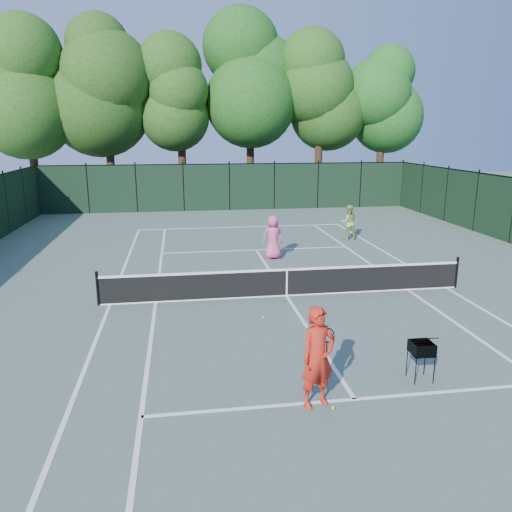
{
  "coord_description": "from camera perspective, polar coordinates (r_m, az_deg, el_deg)",
  "views": [
    {
      "loc": [
        -3.25,
        -14.82,
        5.13
      ],
      "look_at": [
        -0.84,
        1.0,
        1.1
      ],
      "focal_mm": 35.0,
      "sensor_mm": 36.0,
      "label": 1
    }
  ],
  "objects": [
    {
      "name": "fence_far",
      "position": [
        33.18,
        -3.04,
        7.83
      ],
      "size": [
        24.0,
        0.05,
        3.0
      ],
      "primitive_type": "cube",
      "color": "black",
      "rests_on": "ground"
    },
    {
      "name": "sideline_singles_left",
      "position": [
        15.71,
        -11.4,
        -5.21
      ],
      "size": [
        0.1,
        23.77,
        0.01
      ],
      "primitive_type": "cube",
      "color": "white",
      "rests_on": "ground"
    },
    {
      "name": "loose_ball_near_cart",
      "position": [
        9.98,
        8.8,
        -16.77
      ],
      "size": [
        0.07,
        0.07,
        0.07
      ],
      "primitive_type": "sphere",
      "color": "#C7D62B",
      "rests_on": "ground"
    },
    {
      "name": "sideline_singles_right",
      "position": [
        17.33,
        16.96,
        -3.71
      ],
      "size": [
        0.1,
        23.77,
        0.01
      ],
      "primitive_type": "cube",
      "color": "white",
      "rests_on": "ground"
    },
    {
      "name": "loose_ball_midcourt",
      "position": [
        14.13,
        0.85,
        -7.01
      ],
      "size": [
        0.07,
        0.07,
        0.07
      ],
      "primitive_type": "sphere",
      "color": "#C9EB30",
      "rests_on": "ground"
    },
    {
      "name": "service_line_near",
      "position": [
        10.38,
        11.22,
        -15.75
      ],
      "size": [
        8.23,
        0.1,
        0.01
      ],
      "primitive_type": "cube",
      "color": "white",
      "rests_on": "ground"
    },
    {
      "name": "tree_4",
      "position": [
        37.96,
        7.39,
        18.57
      ],
      "size": [
        6.2,
        6.2,
        12.97
      ],
      "color": "black",
      "rests_on": "ground"
    },
    {
      "name": "sideline_doubles_left",
      "position": [
        15.84,
        -16.37,
        -5.35
      ],
      "size": [
        0.1,
        23.77,
        0.01
      ],
      "primitive_type": "cube",
      "color": "white",
      "rests_on": "ground"
    },
    {
      "name": "sideline_doubles_right",
      "position": [
        17.96,
        20.92,
        -3.42
      ],
      "size": [
        0.1,
        23.77,
        0.01
      ],
      "primitive_type": "cube",
      "color": "white",
      "rests_on": "ground"
    },
    {
      "name": "coach",
      "position": [
        9.63,
        7.08,
        -11.41
      ],
      "size": [
        0.89,
        0.87,
        1.99
      ],
      "rotation": [
        0.0,
        0.0,
        0.32
      ],
      "color": "red",
      "rests_on": "ground"
    },
    {
      "name": "baseline_far",
      "position": [
        27.39,
        -1.72,
        3.34
      ],
      "size": [
        10.97,
        0.1,
        0.01
      ],
      "primitive_type": "cube",
      "color": "white",
      "rests_on": "ground"
    },
    {
      "name": "tree_3",
      "position": [
        37.69,
        -0.68,
        20.03
      ],
      "size": [
        7.0,
        7.0,
        14.45
      ],
      "color": "black",
      "rests_on": "ground"
    },
    {
      "name": "tree_1",
      "position": [
        37.3,
        -16.91,
        19.04
      ],
      "size": [
        6.8,
        6.8,
        13.98
      ],
      "color": "black",
      "rests_on": "ground"
    },
    {
      "name": "tree_5",
      "position": [
        40.03,
        14.4,
        17.41
      ],
      "size": [
        5.8,
        5.8,
        12.23
      ],
      "color": "black",
      "rests_on": "ground"
    },
    {
      "name": "player_green",
      "position": [
        24.48,
        10.52,
        3.82
      ],
      "size": [
        0.85,
        0.68,
        1.7
      ],
      "rotation": [
        0.0,
        0.0,
        3.09
      ],
      "color": "#8EAD56",
      "rests_on": "ground"
    },
    {
      "name": "tree_0",
      "position": [
        37.73,
        -24.85,
        17.5
      ],
      "size": [
        6.4,
        6.4,
        13.14
      ],
      "color": "black",
      "rests_on": "ground"
    },
    {
      "name": "center_service_line",
      "position": [
        16.02,
        3.51,
        -4.56
      ],
      "size": [
        0.1,
        12.8,
        0.01
      ],
      "primitive_type": "cube",
      "color": "white",
      "rests_on": "ground"
    },
    {
      "name": "service_line_far",
      "position": [
        22.08,
        0.02,
        0.7
      ],
      "size": [
        8.23,
        0.1,
        0.01
      ],
      "primitive_type": "cube",
      "color": "white",
      "rests_on": "ground"
    },
    {
      "name": "tree_2",
      "position": [
        36.72,
        -8.71,
        18.04
      ],
      "size": [
        6.0,
        6.0,
        12.4
      ],
      "color": "black",
      "rests_on": "ground"
    },
    {
      "name": "ball_hopper",
      "position": [
        11.13,
        18.42,
        -9.99
      ],
      "size": [
        0.48,
        0.48,
        0.86
      ],
      "rotation": [
        0.0,
        0.0,
        -0.06
      ],
      "color": "black",
      "rests_on": "ground"
    },
    {
      "name": "ground",
      "position": [
        16.02,
        3.51,
        -4.57
      ],
      "size": [
        90.0,
        90.0,
        0.0
      ],
      "primitive_type": "plane",
      "color": "#4E5F54",
      "rests_on": "ground"
    },
    {
      "name": "tennis_net",
      "position": [
        15.87,
        3.53,
        -2.94
      ],
      "size": [
        11.69,
        0.09,
        1.06
      ],
      "color": "black",
      "rests_on": "ground"
    },
    {
      "name": "player_pink",
      "position": [
        20.42,
        1.97,
        2.17
      ],
      "size": [
        0.92,
        0.63,
        1.8
      ],
      "rotation": [
        0.0,
        0.0,
        3.21
      ],
      "color": "#D64B87",
      "rests_on": "ground"
    }
  ]
}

